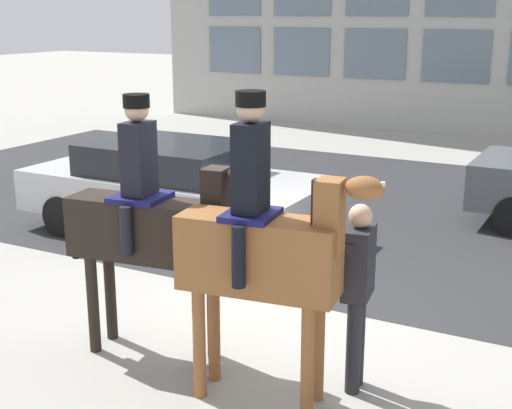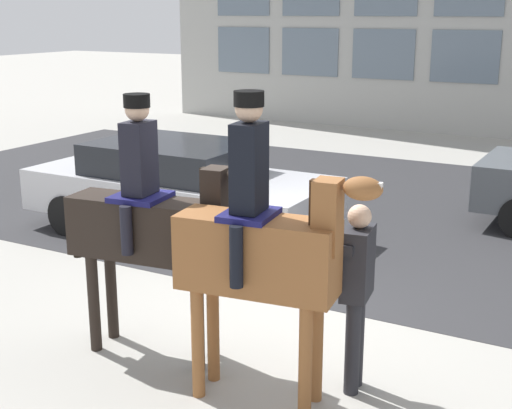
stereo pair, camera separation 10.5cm
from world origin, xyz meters
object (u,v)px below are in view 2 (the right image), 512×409
object	(u,v)px
mounted_horse_companion	(261,246)
pedestrian_bystander	(355,283)
mounted_horse_lead	(152,223)
street_car_near_lane	(178,186)

from	to	relation	value
mounted_horse_companion	pedestrian_bystander	bearing A→B (deg)	32.98
mounted_horse_lead	pedestrian_bystander	bearing A→B (deg)	1.22
street_car_near_lane	pedestrian_bystander	bearing A→B (deg)	-37.45
mounted_horse_lead	mounted_horse_companion	bearing A→B (deg)	-18.15
pedestrian_bystander	street_car_near_lane	distance (m)	5.00
mounted_horse_lead	pedestrian_bystander	distance (m)	1.95
pedestrian_bystander	street_car_near_lane	size ratio (longest dim) A/B	0.37
pedestrian_bystander	street_car_near_lane	world-z (taller)	pedestrian_bystander
mounted_horse_companion	pedestrian_bystander	distance (m)	0.90
mounted_horse_lead	mounted_horse_companion	world-z (taller)	mounted_horse_companion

